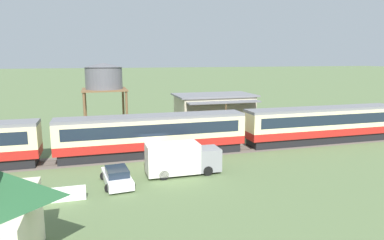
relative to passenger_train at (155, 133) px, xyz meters
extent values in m
plane|color=#566B42|center=(-0.48, -1.50, -2.21)|extent=(600.00, 600.00, 0.00)
cube|color=#AD1E19|center=(18.99, 0.00, -0.91)|extent=(18.20, 2.85, 0.80)
cube|color=beige|center=(18.99, 0.00, 0.48)|extent=(18.20, 2.85, 1.99)
cube|color=#192330|center=(18.99, 0.00, 0.58)|extent=(16.74, 2.89, 1.11)
cube|color=slate|center=(18.99, 0.00, 1.62)|extent=(18.20, 2.68, 0.30)
cube|color=black|center=(18.99, 0.00, -1.75)|extent=(17.47, 2.45, 0.88)
cylinder|color=black|center=(25.00, -0.72, -1.76)|extent=(0.90, 0.18, 0.90)
cylinder|color=black|center=(25.00, 0.72, -1.76)|extent=(0.90, 0.18, 0.90)
cylinder|color=black|center=(12.99, -0.72, -1.76)|extent=(0.90, 0.18, 0.90)
cylinder|color=black|center=(12.99, 0.72, -1.76)|extent=(0.90, 0.18, 0.90)
cube|color=#AD1E19|center=(-0.26, 0.00, -0.91)|extent=(18.20, 2.85, 0.80)
cube|color=beige|center=(-0.26, 0.00, 0.48)|extent=(18.20, 2.85, 1.99)
cube|color=#192330|center=(-0.26, 0.00, 0.58)|extent=(16.74, 2.89, 1.11)
cube|color=slate|center=(-0.26, 0.00, 1.62)|extent=(18.20, 2.68, 0.30)
cube|color=black|center=(-0.26, 0.00, -1.75)|extent=(17.47, 2.45, 0.88)
cylinder|color=black|center=(5.75, -0.72, -1.76)|extent=(0.90, 0.18, 0.90)
cylinder|color=black|center=(5.75, 0.72, -1.76)|extent=(0.90, 0.18, 0.90)
cylinder|color=black|center=(-6.26, -0.72, -1.76)|extent=(0.90, 0.18, 0.90)
cylinder|color=black|center=(-6.26, 0.72, -1.76)|extent=(0.90, 0.18, 0.90)
cylinder|color=black|center=(-13.50, -0.72, -1.76)|extent=(0.90, 0.18, 0.90)
cylinder|color=black|center=(-13.50, 0.72, -1.76)|extent=(0.90, 0.18, 0.90)
cube|color=#665B51|center=(-0.02, 0.00, -2.21)|extent=(123.39, 3.60, 0.01)
cube|color=#4C4238|center=(-0.02, -0.72, -2.19)|extent=(123.39, 0.12, 0.04)
cube|color=#4C4238|center=(-0.02, 0.72, -2.19)|extent=(123.39, 0.12, 0.04)
cube|color=#BCB293|center=(9.55, 9.81, 0.06)|extent=(9.53, 5.67, 4.54)
cube|color=slate|center=(9.55, 9.81, 2.43)|extent=(10.30, 6.13, 0.20)
cube|color=slate|center=(9.55, 6.17, 1.93)|extent=(9.15, 1.60, 0.16)
cylinder|color=brown|center=(9.55, 5.57, -0.18)|extent=(0.14, 0.14, 4.06)
cylinder|color=brown|center=(-1.99, 12.41, 0.59)|extent=(0.28, 0.28, 5.60)
cylinder|color=brown|center=(-6.69, 12.41, 0.59)|extent=(0.28, 0.28, 5.60)
cylinder|color=brown|center=(-1.99, 7.71, 0.59)|extent=(0.28, 0.28, 5.60)
cylinder|color=brown|center=(-6.69, 7.71, 0.59)|extent=(0.28, 0.28, 5.60)
cube|color=brown|center=(-4.34, 10.06, 3.47)|extent=(5.19, 5.19, 0.16)
cylinder|color=#56565B|center=(-4.34, 10.06, 4.85)|extent=(4.32, 4.32, 2.59)
cone|color=#56565B|center=(-4.34, 10.06, 6.39)|extent=(4.53, 4.53, 0.50)
cube|color=white|center=(-4.22, -7.01, -1.73)|extent=(2.20, 4.52, 0.62)
cube|color=#192330|center=(-4.21, -7.14, -1.16)|extent=(1.74, 2.32, 0.52)
cylinder|color=black|center=(-3.55, -5.58, -1.90)|extent=(0.62, 0.20, 0.62)
cylinder|color=black|center=(-5.14, -5.73, -1.90)|extent=(0.62, 0.20, 0.62)
cylinder|color=black|center=(-3.30, -8.28, -1.90)|extent=(0.62, 0.20, 0.62)
cylinder|color=black|center=(-4.89, -8.43, -1.90)|extent=(0.62, 0.20, 0.62)
cube|color=gray|center=(3.32, -6.16, -1.06)|extent=(1.82, 1.96, 1.86)
cube|color=#192330|center=(4.24, -6.16, -0.69)|extent=(0.03, 1.64, 0.82)
cube|color=silver|center=(0.29, -6.16, -0.78)|extent=(4.25, 2.05, 2.43)
cylinder|color=black|center=(3.02, -7.05, -1.81)|extent=(0.80, 0.26, 0.80)
cylinder|color=black|center=(3.02, -5.27, -1.81)|extent=(0.80, 0.26, 0.80)
cylinder|color=black|center=(-0.62, -7.05, -1.81)|extent=(0.80, 0.26, 0.80)
cylinder|color=black|center=(-0.62, -5.27, -1.81)|extent=(0.80, 0.26, 0.80)
camera|label=1|loc=(-5.58, -32.26, 7.25)|focal=32.00mm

